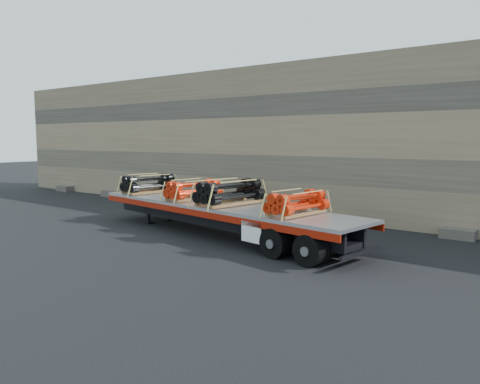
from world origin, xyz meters
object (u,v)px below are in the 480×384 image
object	(u,v)px
bundle_midrear	(230,193)
bundle_rear	(297,204)
trailer	(219,220)
bundle_front	(149,184)
bundle_midfront	(193,190)

from	to	relation	value
bundle_midrear	bundle_rear	size ratio (longest dim) A/B	1.20
trailer	bundle_front	distance (m)	4.69
trailer	bundle_midfront	xyz separation A→B (m)	(-1.47, 0.21, 0.98)
trailer	bundle_front	size ratio (longest dim) A/B	5.42
bundle_midrear	trailer	bearing A→B (deg)	180.00
bundle_rear	trailer	bearing A→B (deg)	-180.00
bundle_front	bundle_midrear	bearing A→B (deg)	0.00
bundle_rear	bundle_front	bearing A→B (deg)	180.00
bundle_front	bundle_midfront	world-z (taller)	bundle_front
trailer	bundle_rear	size ratio (longest dim) A/B	5.87
bundle_midrear	bundle_midfront	bearing A→B (deg)	-180.00
bundle_midfront	bundle_midrear	size ratio (longest dim) A/B	0.86
bundle_midfront	bundle_rear	xyz separation A→B (m)	(5.09, -0.72, -0.01)
bundle_rear	bundle_midfront	bearing A→B (deg)	-180.00
trailer	bundle_midrear	xyz separation A→B (m)	(0.58, -0.08, 1.04)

